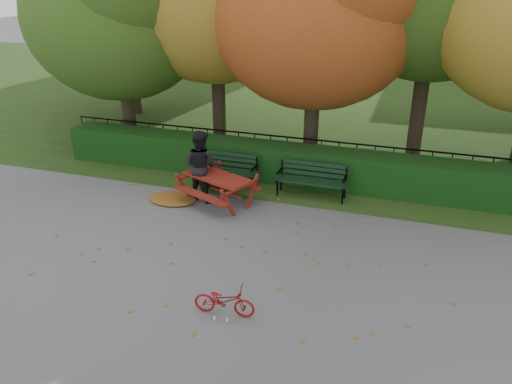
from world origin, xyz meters
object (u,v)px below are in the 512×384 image
(tree_a, at_px, (122,3))
(bicycle, at_px, (224,300))
(child, at_px, (220,176))
(adult, at_px, (200,166))
(bench_left, at_px, (226,167))
(bench_right, at_px, (312,177))
(picnic_table, at_px, (217,182))

(tree_a, xyz_separation_m, bicycle, (5.91, -7.16, -4.24))
(tree_a, bearing_deg, child, -31.28)
(child, height_order, adult, adult)
(tree_a, height_order, bench_left, tree_a)
(bench_right, bearing_deg, adult, -158.15)
(bicycle, bearing_deg, picnic_table, 18.16)
(picnic_table, relative_size, bicycle, 2.02)
(child, bearing_deg, bench_left, -80.54)
(bench_left, relative_size, picnic_table, 0.83)
(bench_right, distance_m, adult, 2.89)
(picnic_table, relative_size, adult, 1.18)
(bench_left, bearing_deg, bench_right, 0.00)
(bench_right, height_order, adult, adult)
(bench_right, xyz_separation_m, picnic_table, (-2.15, -1.20, 0.07))
(child, xyz_separation_m, bicycle, (2.00, -4.78, -0.17))
(bench_right, relative_size, adult, 0.98)
(tree_a, relative_size, bench_right, 4.16)
(bench_left, height_order, adult, adult)
(tree_a, xyz_separation_m, adult, (3.64, -2.94, -3.61))
(tree_a, relative_size, bicycle, 7.02)
(picnic_table, xyz_separation_m, adult, (-0.50, 0.14, 0.33))
(tree_a, xyz_separation_m, child, (3.91, -2.38, -4.07))
(adult, bearing_deg, picnic_table, 179.37)
(bench_left, distance_m, child, 0.51)
(bicycle, bearing_deg, bench_right, -9.43)
(child, distance_m, adult, 0.78)
(bench_left, height_order, bench_right, same)
(picnic_table, bearing_deg, child, 129.57)
(bicycle, bearing_deg, bench_left, 15.62)
(tree_a, bearing_deg, bench_left, -25.76)
(adult, bearing_deg, bench_left, -88.92)
(bench_right, relative_size, child, 2.01)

